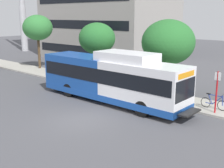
% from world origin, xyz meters
% --- Properties ---
extents(ground_plane, '(120.00, 120.00, 0.00)m').
position_xyz_m(ground_plane, '(0.00, 8.00, 0.00)').
color(ground_plane, '#4C4C51').
extents(sidewalk_curb, '(3.00, 56.00, 0.14)m').
position_xyz_m(sidewalk_curb, '(7.00, 6.00, 0.07)').
color(sidewalk_curb, '#A8A399').
rests_on(sidewalk_curb, ground).
extents(transit_bus, '(2.58, 12.25, 3.65)m').
position_xyz_m(transit_bus, '(3.88, 1.20, 1.70)').
color(transit_bus, white).
rests_on(transit_bus, ground).
extents(bus_stop_sign_pole, '(0.10, 0.36, 2.60)m').
position_xyz_m(bus_stop_sign_pole, '(6.00, -5.50, 1.65)').
color(bus_stop_sign_pole, red).
rests_on(bus_stop_sign_pole, sidewalk_curb).
extents(bicycle_parked, '(0.52, 1.76, 1.02)m').
position_xyz_m(bicycle_parked, '(6.66, -5.16, 0.56)').
color(bicycle_parked, black).
rests_on(bicycle_parked, sidewalk_curb).
extents(street_tree_near_stop, '(3.99, 3.99, 5.60)m').
position_xyz_m(street_tree_near_stop, '(8.19, -0.71, 4.04)').
color(street_tree_near_stop, '#4C3823').
rests_on(street_tree_near_stop, sidewalk_curb).
extents(street_tree_mid_block, '(3.35, 3.35, 5.25)m').
position_xyz_m(street_tree_mid_block, '(8.16, 6.69, 3.94)').
color(street_tree_mid_block, '#4C3823').
rests_on(street_tree_mid_block, sidewalk_curb).
extents(street_tree_far_block, '(3.27, 3.27, 5.94)m').
position_xyz_m(street_tree_far_block, '(8.04, 15.70, 4.66)').
color(street_tree_far_block, '#4C3823').
rests_on(street_tree_far_block, sidewalk_curb).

